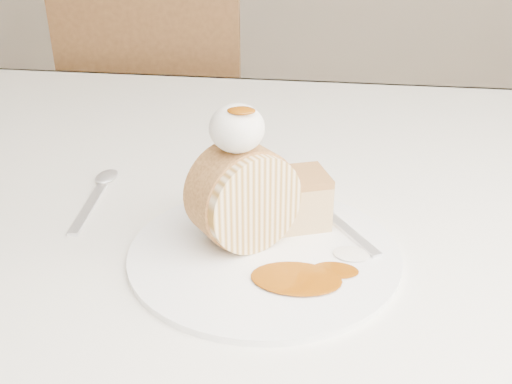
# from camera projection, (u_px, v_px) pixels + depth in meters

# --- Properties ---
(table) EXTENTS (1.40, 0.90, 0.75)m
(table) POSITION_uv_depth(u_px,v_px,m) (285.00, 223.00, 0.83)
(table) COLOR white
(table) RESTS_ON ground
(chair_far) EXTENTS (0.46, 0.46, 0.90)m
(chair_far) POSITION_uv_depth(u_px,v_px,m) (165.00, 144.00, 1.51)
(chair_far) COLOR brown
(chair_far) RESTS_ON ground
(plate) EXTENTS (0.36, 0.36, 0.01)m
(plate) POSITION_uv_depth(u_px,v_px,m) (264.00, 252.00, 0.59)
(plate) COLOR white
(plate) RESTS_ON table
(roulade_slice) EXTENTS (0.11, 0.11, 0.10)m
(roulade_slice) POSITION_uv_depth(u_px,v_px,m) (244.00, 197.00, 0.58)
(roulade_slice) COLOR beige
(roulade_slice) RESTS_ON plate
(cake_chunk) EXTENTS (0.08, 0.08, 0.05)m
(cake_chunk) POSITION_uv_depth(u_px,v_px,m) (298.00, 202.00, 0.62)
(cake_chunk) COLOR tan
(cake_chunk) RESTS_ON plate
(whipped_cream) EXTENTS (0.05, 0.05, 0.05)m
(whipped_cream) POSITION_uv_depth(u_px,v_px,m) (237.00, 128.00, 0.54)
(whipped_cream) COLOR white
(whipped_cream) RESTS_ON roulade_slice
(caramel_drizzle) EXTENTS (0.03, 0.02, 0.01)m
(caramel_drizzle) POSITION_uv_depth(u_px,v_px,m) (241.00, 104.00, 0.52)
(caramel_drizzle) COLOR #7F3C05
(caramel_drizzle) RESTS_ON whipped_cream
(caramel_pool) EXTENTS (0.10, 0.08, 0.00)m
(caramel_pool) POSITION_uv_depth(u_px,v_px,m) (296.00, 278.00, 0.54)
(caramel_pool) COLOR #7F3C05
(caramel_pool) RESTS_ON plate
(fork) EXTENTS (0.11, 0.15, 0.00)m
(fork) POSITION_uv_depth(u_px,v_px,m) (346.00, 229.00, 0.62)
(fork) COLOR silver
(fork) RESTS_ON plate
(spoon) EXTENTS (0.04, 0.16, 0.00)m
(spoon) POSITION_uv_depth(u_px,v_px,m) (89.00, 207.00, 0.68)
(spoon) COLOR silver
(spoon) RESTS_ON table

